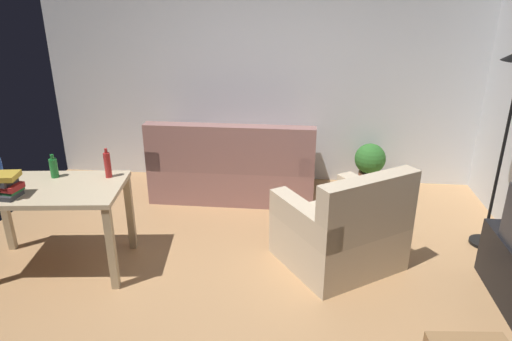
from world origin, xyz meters
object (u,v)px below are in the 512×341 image
armchair (342,231)px  book_stack (3,185)px  bottle_red (108,165)px  bottle_green (54,168)px  desk (49,199)px  couch (234,170)px  bottle_blue (0,168)px  potted_plant (370,163)px

armchair → book_stack: bearing=-23.3°
bottle_red → book_stack: size_ratio=0.88×
bottle_green → bottle_red: bottle_red is taller
desk → book_stack: 0.37m
couch → bottle_green: (-1.32, -1.44, 0.54)m
desk → bottle_red: 0.54m
desk → bottle_blue: bottle_blue is taller
bottle_blue → bottle_red: (0.87, 0.14, 0.01)m
potted_plant → desk: bearing=-145.7°
potted_plant → bottle_red: (-2.44, -1.70, 0.54)m
couch → bottle_red: size_ratio=7.11×
bottle_green → book_stack: 0.45m
couch → armchair: 1.76m
couch → potted_plant: bearing=-168.8°
desk → book_stack: size_ratio=4.37×
couch → bottle_red: (-0.86, -1.39, 0.57)m
armchair → potted_plant: bearing=-138.9°
bottle_green → bottle_red: (0.46, 0.05, 0.03)m
couch → desk: (-1.28, -1.64, 0.34)m
desk → book_stack: bearing=-144.0°
potted_plant → armchair: armchair is taller
bottle_green → book_stack: bottle_green is taller
desk → bottle_blue: (-0.45, 0.11, 0.21)m
bottle_red → couch: bearing=58.2°
potted_plant → bottle_red: bearing=-145.1°
desk → bottle_green: 0.28m
couch → book_stack: size_ratio=6.26×
armchair → bottle_blue: bearing=-30.4°
bottle_blue → bottle_red: bottle_red is taller
desk → armchair: bearing=0.2°
couch → armchair: (1.14, -1.34, 0.01)m
couch → book_stack: 2.45m
bottle_green → book_stack: size_ratio=0.70×
book_stack → desk: bearing=42.9°
bottle_blue → bottle_red: 0.89m
desk → potted_plant: (2.86, 1.95, -0.32)m
couch → bottle_green: size_ratio=8.95×
potted_plant → bottle_green: (-2.89, -1.75, 0.52)m
armchair → bottle_blue: bottle_blue is taller
bottle_green → armchair: bearing=2.3°
desk → bottle_red: bottle_red is taller
bottle_red → bottle_blue: bearing=-170.7°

